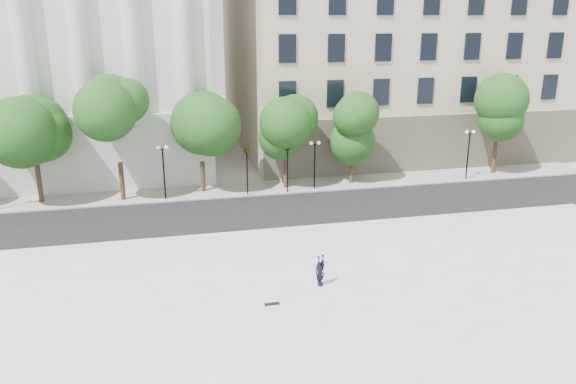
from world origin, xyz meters
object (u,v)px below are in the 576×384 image
object	(u,v)px
traffic_light_west	(247,149)
person_lying	(320,282)
traffic_light_east	(287,146)
skateboard	(272,304)

from	to	relation	value
traffic_light_west	person_lying	xyz separation A→B (m)	(1.00, -16.52, -2.99)
traffic_light_east	person_lying	size ratio (longest dim) A/B	2.64
skateboard	traffic_light_west	bearing A→B (deg)	83.72
traffic_light_west	skateboard	size ratio (longest dim) A/B	6.06
traffic_light_east	skateboard	distance (m)	18.76
traffic_light_east	skateboard	world-z (taller)	traffic_light_east
traffic_light_east	person_lying	distance (m)	16.93
traffic_light_east	person_lying	xyz separation A→B (m)	(-2.12, -16.52, -3.05)
traffic_light_west	traffic_light_east	bearing A→B (deg)	-0.00
traffic_light_west	person_lying	bearing A→B (deg)	-86.54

